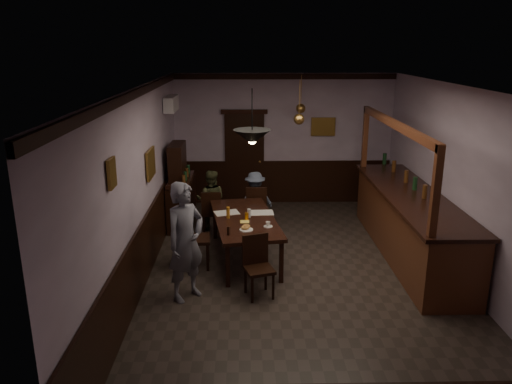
{
  "coord_description": "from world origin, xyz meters",
  "views": [
    {
      "loc": [
        -0.88,
        -7.33,
        3.61
      ],
      "look_at": [
        -0.7,
        0.95,
        1.15
      ],
      "focal_mm": 35.0,
      "sensor_mm": 36.0,
      "label": 1
    }
  ],
  "objects_px": {
    "dining_table": "(245,221)",
    "pendant_iron": "(252,137)",
    "chair_far_right": "(257,206)",
    "soda_can": "(247,216)",
    "person_standing": "(186,242)",
    "person_seated_right": "(255,199)",
    "bar_counter": "(409,222)",
    "chair_side": "(191,234)",
    "chair_far_left": "(212,210)",
    "chair_near": "(258,263)",
    "coffee_cup": "(268,224)",
    "pendant_brass_mid": "(299,119)",
    "sideboard": "(181,193)",
    "person_seated_left": "(211,200)",
    "pendant_brass_far": "(301,109)"
  },
  "relations": [
    {
      "from": "chair_far_left",
      "to": "chair_near",
      "type": "relative_size",
      "value": 0.95
    },
    {
      "from": "pendant_brass_mid",
      "to": "coffee_cup",
      "type": "bearing_deg",
      "value": -113.58
    },
    {
      "from": "person_standing",
      "to": "person_seated_left",
      "type": "xyz_separation_m",
      "value": [
        0.17,
        2.86,
        -0.27
      ]
    },
    {
      "from": "person_standing",
      "to": "bar_counter",
      "type": "relative_size",
      "value": 0.41
    },
    {
      "from": "chair_far_right",
      "to": "chair_near",
      "type": "distance_m",
      "value": 2.64
    },
    {
      "from": "coffee_cup",
      "to": "pendant_iron",
      "type": "xyz_separation_m",
      "value": [
        -0.26,
        -0.34,
        1.49
      ]
    },
    {
      "from": "chair_side",
      "to": "person_seated_right",
      "type": "relative_size",
      "value": 0.93
    },
    {
      "from": "coffee_cup",
      "to": "chair_near",
      "type": "bearing_deg",
      "value": -111.24
    },
    {
      "from": "sideboard",
      "to": "pendant_brass_mid",
      "type": "distance_m",
      "value": 2.92
    },
    {
      "from": "chair_far_left",
      "to": "coffee_cup",
      "type": "relative_size",
      "value": 11.0
    },
    {
      "from": "sideboard",
      "to": "pendant_brass_mid",
      "type": "relative_size",
      "value": 2.11
    },
    {
      "from": "dining_table",
      "to": "bar_counter",
      "type": "distance_m",
      "value": 2.89
    },
    {
      "from": "person_seated_right",
      "to": "pendant_brass_mid",
      "type": "height_order",
      "value": "pendant_brass_mid"
    },
    {
      "from": "person_seated_left",
      "to": "coffee_cup",
      "type": "relative_size",
      "value": 15.3
    },
    {
      "from": "chair_far_right",
      "to": "chair_side",
      "type": "xyz_separation_m",
      "value": [
        -1.13,
        -1.66,
        0.07
      ]
    },
    {
      "from": "dining_table",
      "to": "pendant_brass_mid",
      "type": "bearing_deg",
      "value": 44.08
    },
    {
      "from": "bar_counter",
      "to": "pendant_iron",
      "type": "distance_m",
      "value": 3.36
    },
    {
      "from": "person_seated_left",
      "to": "pendant_iron",
      "type": "height_order",
      "value": "pendant_iron"
    },
    {
      "from": "soda_can",
      "to": "pendant_brass_mid",
      "type": "relative_size",
      "value": 0.15
    },
    {
      "from": "person_standing",
      "to": "soda_can",
      "type": "xyz_separation_m",
      "value": [
        0.88,
        1.3,
        -0.07
      ]
    },
    {
      "from": "pendant_iron",
      "to": "soda_can",
      "type": "bearing_deg",
      "value": 97.05
    },
    {
      "from": "chair_far_left",
      "to": "person_seated_left",
      "type": "xyz_separation_m",
      "value": [
        -0.03,
        0.27,
        0.13
      ]
    },
    {
      "from": "dining_table",
      "to": "pendant_iron",
      "type": "relative_size",
      "value": 2.85
    },
    {
      "from": "person_seated_right",
      "to": "bar_counter",
      "type": "xyz_separation_m",
      "value": [
        2.68,
        -1.5,
        0.03
      ]
    },
    {
      "from": "chair_far_left",
      "to": "person_seated_right",
      "type": "height_order",
      "value": "person_seated_right"
    },
    {
      "from": "bar_counter",
      "to": "person_seated_right",
      "type": "bearing_deg",
      "value": 150.7
    },
    {
      "from": "chair_far_right",
      "to": "person_standing",
      "type": "distance_m",
      "value": 2.95
    },
    {
      "from": "pendant_brass_mid",
      "to": "person_standing",
      "type": "bearing_deg",
      "value": -128.04
    },
    {
      "from": "person_seated_right",
      "to": "sideboard",
      "type": "relative_size",
      "value": 0.67
    },
    {
      "from": "coffee_cup",
      "to": "bar_counter",
      "type": "relative_size",
      "value": 0.02
    },
    {
      "from": "coffee_cup",
      "to": "pendant_iron",
      "type": "relative_size",
      "value": 0.1
    },
    {
      "from": "bar_counter",
      "to": "coffee_cup",
      "type": "bearing_deg",
      "value": -167.74
    },
    {
      "from": "chair_far_right",
      "to": "coffee_cup",
      "type": "distance_m",
      "value": 1.8
    },
    {
      "from": "chair_far_right",
      "to": "soda_can",
      "type": "distance_m",
      "value": 1.47
    },
    {
      "from": "chair_side",
      "to": "coffee_cup",
      "type": "xyz_separation_m",
      "value": [
        1.28,
        -0.12,
        0.22
      ]
    },
    {
      "from": "pendant_brass_mid",
      "to": "person_seated_left",
      "type": "bearing_deg",
      "value": 163.56
    },
    {
      "from": "soda_can",
      "to": "chair_far_left",
      "type": "bearing_deg",
      "value": 117.9
    },
    {
      "from": "pendant_brass_mid",
      "to": "dining_table",
      "type": "bearing_deg",
      "value": -135.92
    },
    {
      "from": "chair_far_right",
      "to": "chair_far_left",
      "type": "bearing_deg",
      "value": 11.36
    },
    {
      "from": "person_seated_right",
      "to": "bar_counter",
      "type": "distance_m",
      "value": 3.08
    },
    {
      "from": "person_seated_right",
      "to": "pendant_brass_far",
      "type": "height_order",
      "value": "pendant_brass_far"
    },
    {
      "from": "dining_table",
      "to": "pendant_brass_mid",
      "type": "xyz_separation_m",
      "value": [
        1.0,
        0.97,
        1.61
      ]
    },
    {
      "from": "sideboard",
      "to": "person_standing",
      "type": "bearing_deg",
      "value": -81.58
    },
    {
      "from": "person_standing",
      "to": "pendant_brass_far",
      "type": "height_order",
      "value": "pendant_brass_far"
    },
    {
      "from": "chair_side",
      "to": "coffee_cup",
      "type": "distance_m",
      "value": 1.3
    },
    {
      "from": "person_seated_right",
      "to": "dining_table",
      "type": "bearing_deg",
      "value": 64.1
    },
    {
      "from": "pendant_brass_far",
      "to": "person_seated_right",
      "type": "bearing_deg",
      "value": -136.7
    },
    {
      "from": "person_seated_left",
      "to": "bar_counter",
      "type": "bearing_deg",
      "value": 163.85
    },
    {
      "from": "person_standing",
      "to": "person_seated_right",
      "type": "height_order",
      "value": "person_standing"
    },
    {
      "from": "person_standing",
      "to": "chair_side",
      "type": "bearing_deg",
      "value": 45.4
    }
  ]
}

